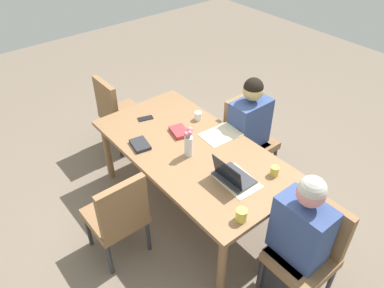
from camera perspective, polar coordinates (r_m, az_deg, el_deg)
ground_plane at (r=3.85m, az=0.00°, el=-9.20°), size 10.00×10.00×0.00m
dining_table at (r=3.40m, az=0.00°, el=-1.65°), size 1.92×1.01×0.73m
chair_near_left_near at (r=3.97m, az=8.32°, el=1.58°), size 0.44×0.44×0.90m
person_near_left_near at (r=3.87m, az=8.52°, el=1.07°), size 0.36×0.40×1.19m
chair_head_left_left_mid at (r=3.02m, az=17.44°, el=-14.79°), size 0.44×0.44×0.90m
person_head_left_left_mid at (r=2.97m, az=15.72°, el=-14.61°), size 0.40×0.36×1.19m
chair_far_left_far at (r=3.15m, az=-11.19°, el=-10.40°), size 0.44×0.44×0.90m
chair_head_right_right_near at (r=4.39m, az=-11.34°, el=5.06°), size 0.44×0.44×0.90m
flower_vase at (r=3.20m, az=-0.52°, el=0.32°), size 0.08×0.09×0.28m
placemat_near_left_near at (r=3.53m, az=4.40°, el=1.46°), size 0.28×0.38×0.00m
placemat_head_left_left_mid at (r=3.05m, az=6.94°, el=-5.61°), size 0.38×0.28×0.00m
laptop_head_left_left_mid at (r=3.03m, az=6.12°, el=-4.88°), size 0.32×0.22×0.21m
coffee_mug_near_left at (r=3.71m, az=0.94°, el=4.31°), size 0.07×0.07×0.08m
coffee_mug_near_right at (r=3.14m, az=12.48°, el=-4.02°), size 0.07×0.07×0.08m
coffee_mug_centre_left at (r=2.74m, az=7.53°, el=-10.68°), size 0.08×0.08×0.10m
book_red_cover at (r=3.41m, az=-7.92°, el=-0.08°), size 0.22×0.17×0.03m
book_blue_cover at (r=3.53m, az=-1.93°, el=1.92°), size 0.23×0.18×0.04m
phone_black at (r=3.77m, az=-7.11°, el=3.90°), size 0.11×0.16×0.01m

